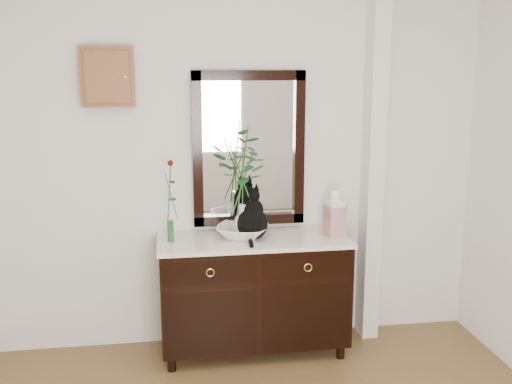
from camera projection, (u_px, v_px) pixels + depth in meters
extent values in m
cube|color=white|center=(235.00, 162.00, 4.27)|extent=(3.60, 0.04, 2.70)
cube|color=white|center=(373.00, 160.00, 4.34)|extent=(0.12, 0.20, 2.70)
cube|color=black|center=(254.00, 291.00, 4.23)|extent=(1.30, 0.50, 0.82)
cube|color=white|center=(254.00, 240.00, 4.15)|extent=(1.33, 0.52, 0.03)
cube|color=black|center=(249.00, 149.00, 4.25)|extent=(0.80, 0.06, 1.10)
cube|color=white|center=(249.00, 149.00, 4.26)|extent=(0.66, 0.01, 0.96)
cube|color=brown|center=(108.00, 77.00, 3.97)|extent=(0.35, 0.10, 0.40)
imported|color=white|center=(243.00, 231.00, 4.16)|extent=(0.45, 0.45, 0.09)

